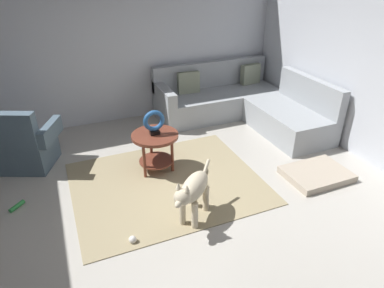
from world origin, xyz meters
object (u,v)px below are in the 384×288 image
(dog_toy_ball, at_px, (133,240))
(dog_toy_rope, at_px, (17,206))
(dog_bed_mat, at_px, (316,174))
(dog, at_px, (193,191))
(sectional_couch, at_px, (242,104))
(armchair, at_px, (25,146))
(side_table, at_px, (155,143))
(torus_sculpture, at_px, (154,122))

(dog_toy_ball, xyz_separation_m, dog_toy_rope, (-1.08, 1.04, -0.01))
(dog_bed_mat, relative_size, dog_toy_ball, 10.24)
(dog_bed_mat, xyz_separation_m, dog, (-1.79, -0.13, 0.33))
(sectional_couch, height_order, dog_bed_mat, sectional_couch)
(dog, height_order, dog_toy_ball, dog)
(armchair, distance_m, dog, 2.45)
(armchair, relative_size, side_table, 1.62)
(dog_toy_ball, height_order, dog_toy_rope, dog_toy_ball)
(dog, bearing_deg, sectional_couch, -84.46)
(armchair, bearing_deg, dog_toy_rope, -75.73)
(dog_toy_rope, bearing_deg, dog_bed_mat, -12.97)
(armchair, height_order, dog_toy_ball, armchair)
(side_table, bearing_deg, dog_toy_ball, -117.95)
(dog_bed_mat, bearing_deg, sectional_couch, 89.84)
(dog_toy_ball, bearing_deg, dog, 7.42)
(side_table, bearing_deg, dog_toy_rope, -175.34)
(armchair, relative_size, dog_toy_ball, 12.46)
(sectional_couch, relative_size, armchair, 2.31)
(side_table, xyz_separation_m, dog_bed_mat, (1.86, -0.96, -0.37))
(armchair, distance_m, dog_toy_rope, 0.95)
(dog, distance_m, dog_toy_ball, 0.77)
(armchair, relative_size, torus_sculpture, 2.99)
(dog, xyz_separation_m, dog_toy_ball, (-0.69, -0.09, -0.34))
(dog, relative_size, dog_toy_rope, 3.37)
(side_table, relative_size, dog, 0.92)
(armchair, bearing_deg, dog_toy_ball, -40.59)
(dog, bearing_deg, armchair, -2.10)
(torus_sculpture, bearing_deg, dog_bed_mat, -27.32)
(armchair, xyz_separation_m, side_table, (1.56, -0.75, 0.09))
(torus_sculpture, bearing_deg, sectional_couch, 27.80)
(armchair, distance_m, dog_bed_mat, 3.83)
(torus_sculpture, xyz_separation_m, dog_toy_ball, (-0.63, -1.18, -0.67))
(dog_bed_mat, xyz_separation_m, dog_toy_rope, (-3.56, 0.82, -0.02))
(sectional_couch, bearing_deg, dog_bed_mat, -90.16)
(armchair, bearing_deg, dog_bed_mat, -3.00)
(side_table, height_order, dog_toy_ball, side_table)
(armchair, height_order, torus_sculpture, armchair)
(dog_bed_mat, relative_size, dog, 1.23)
(torus_sculpture, distance_m, dog, 1.14)
(sectional_couch, bearing_deg, side_table, -152.20)
(side_table, xyz_separation_m, dog_toy_rope, (-1.71, -0.14, -0.39))
(side_table, bearing_deg, dog, -86.67)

